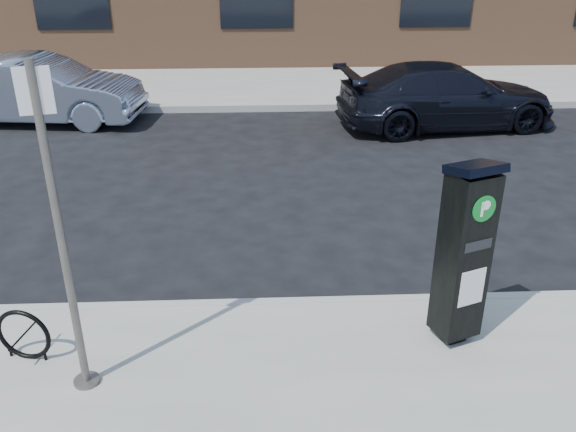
{
  "coord_description": "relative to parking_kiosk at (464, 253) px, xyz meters",
  "views": [
    {
      "loc": [
        0.08,
        -5.59,
        3.84
      ],
      "look_at": [
        0.36,
        0.5,
        0.92
      ],
      "focal_mm": 38.0,
      "sensor_mm": 36.0,
      "label": 1
    }
  ],
  "objects": [
    {
      "name": "ground",
      "position": [
        -1.92,
        0.75,
        -1.11
      ],
      "size": [
        120.0,
        120.0,
        0.0
      ],
      "primitive_type": "plane",
      "color": "black",
      "rests_on": "ground"
    },
    {
      "name": "sidewalk_far",
      "position": [
        -1.92,
        14.75,
        -1.03
      ],
      "size": [
        60.0,
        12.0,
        0.15
      ],
      "primitive_type": "cube",
      "color": "gray",
      "rests_on": "ground"
    },
    {
      "name": "curb_near",
      "position": [
        -1.92,
        0.73,
        -1.03
      ],
      "size": [
        60.0,
        0.12,
        0.16
      ],
      "primitive_type": "cube",
      "color": "#9E9B93",
      "rests_on": "ground"
    },
    {
      "name": "curb_far",
      "position": [
        -1.92,
        8.77,
        -1.03
      ],
      "size": [
        60.0,
        0.12,
        0.16
      ],
      "primitive_type": "cube",
      "color": "#9E9B93",
      "rests_on": "ground"
    },
    {
      "name": "parking_kiosk",
      "position": [
        0.0,
        0.0,
        0.0
      ],
      "size": [
        0.54,
        0.51,
        1.87
      ],
      "rotation": [
        0.0,
        0.0,
        0.37
      ],
      "color": "black",
      "rests_on": "sidewalk_near"
    },
    {
      "name": "sign_pole",
      "position": [
        -3.45,
        -0.5,
        0.46
      ],
      "size": [
        0.25,
        0.23,
        2.86
      ],
      "rotation": [
        0.0,
        0.0,
        0.22
      ],
      "color": "#5D5A52",
      "rests_on": "sidewalk_near"
    },
    {
      "name": "bike_rack",
      "position": [
        -4.08,
        -0.13,
        -0.7
      ],
      "size": [
        0.54,
        0.16,
        0.54
      ],
      "rotation": [
        0.0,
        0.0,
        -0.22
      ],
      "color": "black",
      "rests_on": "sidewalk_near"
    },
    {
      "name": "car_silver",
      "position": [
        -6.51,
        8.15,
        -0.41
      ],
      "size": [
        4.35,
        1.92,
        1.39
      ],
      "primitive_type": "imported",
      "rotation": [
        0.0,
        0.0,
        1.46
      ],
      "color": "gray",
      "rests_on": "ground"
    },
    {
      "name": "car_dark",
      "position": [
        1.99,
        7.43,
        -0.45
      ],
      "size": [
        4.73,
        2.42,
        1.31
      ],
      "primitive_type": "imported",
      "rotation": [
        0.0,
        0.0,
        1.7
      ],
      "color": "black",
      "rests_on": "ground"
    }
  ]
}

